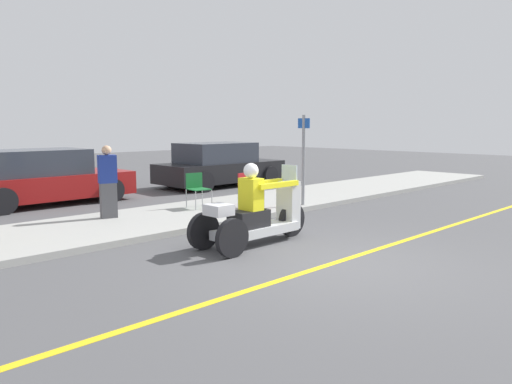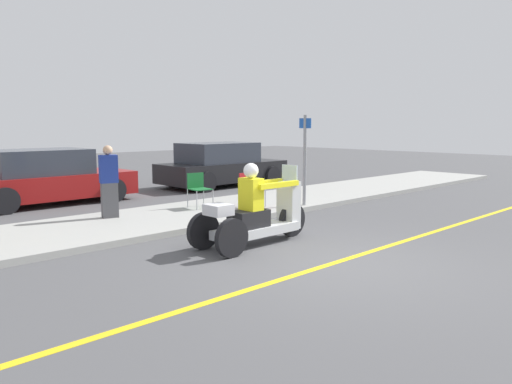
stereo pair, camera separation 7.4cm
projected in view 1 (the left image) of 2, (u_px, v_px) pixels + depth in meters
ground_plane at (335, 263)px, 7.58m from camera, size 60.00×60.00×0.00m
lane_stripe at (334, 263)px, 7.57m from camera, size 24.00×0.12×0.01m
sidewalk_strip at (163, 219)px, 10.82m from camera, size 28.00×2.80×0.12m
motorcycle_trike at (256, 216)px, 8.70m from camera, size 2.45×0.82×1.44m
spectator_end_of_line at (108, 183)px, 10.53m from camera, size 0.41×0.31×1.54m
folding_chair_set_back at (197, 186)px, 11.88m from camera, size 0.52×0.52×0.82m
folding_chair_curbside at (248, 186)px, 11.94m from camera, size 0.51×0.51×0.82m
parked_car_lot_left at (219, 166)px, 17.05m from camera, size 4.49×2.07×1.48m
parked_car_lot_far at (44, 178)px, 13.10m from camera, size 4.28×2.05×1.45m
street_sign at (303, 156)px, 12.15m from camera, size 0.08×0.36×2.20m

